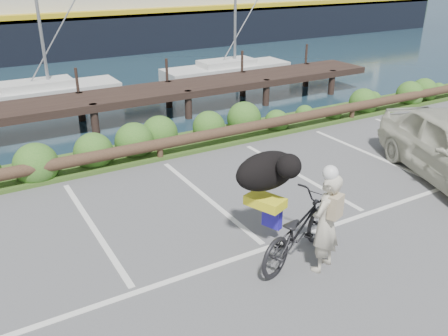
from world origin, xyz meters
The scene contains 6 objects.
ground centered at (0.00, 0.00, 0.00)m, with size 72.00×72.00×0.00m, color #505153.
vegetation_strip centered at (0.00, 5.30, 0.05)m, with size 34.00×1.60×0.10m, color #3D5B21.
log_rail centered at (0.00, 4.60, 0.00)m, with size 32.00×0.30×0.60m, color #443021, non-canonical shape.
bicycle centered at (0.28, -0.91, 0.58)m, with size 0.77×2.20×1.16m, color black.
cyclist centered at (0.46, -1.38, 0.90)m, with size 0.65×0.43×1.79m, color beige.
dog centered at (0.02, -0.25, 1.51)m, with size 1.23×0.60×0.71m, color black.
Camera 1 is at (-4.50, -6.49, 4.90)m, focal length 38.00 mm.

